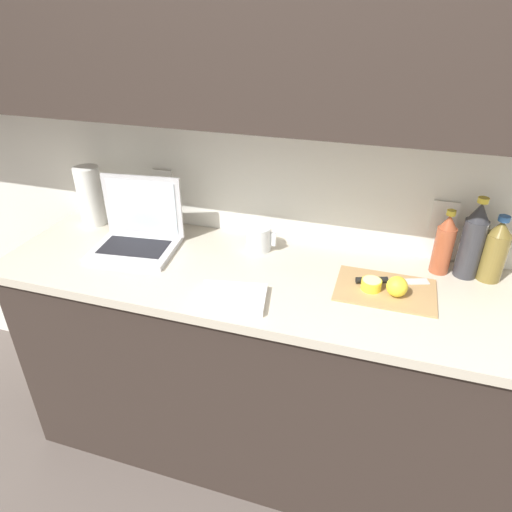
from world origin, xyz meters
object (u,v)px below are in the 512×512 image
at_px(laptop, 138,232).
at_px(measuring_cup, 259,238).
at_px(bottle_green_soda, 495,251).
at_px(lemon_whole_beside, 397,287).
at_px(knife, 380,280).
at_px(bottle_oil_tall, 473,241).
at_px(bottle_water_clear, 444,244).
at_px(paper_towel_roll, 90,196).
at_px(lemon_half_cut, 371,284).
at_px(cutting_board, 385,290).

distance_m(laptop, measuring_cup, 0.48).
bearing_deg(bottle_green_soda, lemon_whole_beside, -144.29).
xyz_separation_m(knife, measuring_cup, (-0.48, 0.12, 0.03)).
bearing_deg(bottle_oil_tall, laptop, -172.86).
height_order(knife, bottle_water_clear, bottle_water_clear).
relative_size(lemon_whole_beside, paper_towel_roll, 0.27).
height_order(lemon_half_cut, lemon_whole_beside, lemon_whole_beside).
distance_m(lemon_half_cut, bottle_green_soda, 0.45).
distance_m(cutting_board, measuring_cup, 0.53).
height_order(laptop, bottle_water_clear, laptop).
height_order(cutting_board, bottle_water_clear, bottle_water_clear).
distance_m(bottle_green_soda, bottle_water_clear, 0.16).
bearing_deg(cutting_board, knife, 122.46).
height_order(knife, lemon_half_cut, lemon_half_cut).
bearing_deg(bottle_green_soda, cutting_board, -150.75).
bearing_deg(paper_towel_roll, knife, -6.07).
relative_size(lemon_half_cut, bottle_oil_tall, 0.23).
xyz_separation_m(cutting_board, lemon_half_cut, (-0.05, -0.01, 0.02)).
height_order(laptop, bottle_green_soda, laptop).
bearing_deg(measuring_cup, cutting_board, -17.27).
bearing_deg(knife, cutting_board, -76.97).
distance_m(laptop, knife, 0.95).
height_order(lemon_whole_beside, bottle_oil_tall, bottle_oil_tall).
bearing_deg(lemon_half_cut, knife, 61.87).
height_order(bottle_green_soda, bottle_water_clear, same).
bearing_deg(laptop, paper_towel_roll, 149.63).
distance_m(bottle_oil_tall, measuring_cup, 0.77).
height_order(measuring_cup, paper_towel_roll, paper_towel_roll).
bearing_deg(lemon_half_cut, bottle_water_clear, 42.49).
xyz_separation_m(lemon_whole_beside, measuring_cup, (-0.53, 0.18, 0.01)).
distance_m(cutting_board, lemon_whole_beside, 0.06).
height_order(lemon_whole_beside, measuring_cup, measuring_cup).
height_order(knife, lemon_whole_beside, lemon_whole_beside).
height_order(cutting_board, paper_towel_roll, paper_towel_roll).
relative_size(laptop, bottle_green_soda, 1.43).
xyz_separation_m(lemon_half_cut, paper_towel_roll, (-1.22, 0.18, 0.10)).
xyz_separation_m(measuring_cup, paper_towel_roll, (-0.76, 0.01, 0.08)).
xyz_separation_m(cutting_board, bottle_oil_tall, (0.26, 0.19, 0.13)).
bearing_deg(bottle_water_clear, laptop, -172.32).
distance_m(bottle_water_clear, paper_towel_roll, 1.44).
xyz_separation_m(bottle_water_clear, paper_towel_roll, (-1.44, -0.02, 0.02)).
bearing_deg(lemon_whole_beside, knife, 131.22).
height_order(cutting_board, lemon_whole_beside, lemon_whole_beside).
bearing_deg(measuring_cup, bottle_green_soda, 2.43).
distance_m(bottle_green_soda, measuring_cup, 0.84).
bearing_deg(bottle_green_soda, paper_towel_roll, -179.13).
xyz_separation_m(bottle_green_soda, measuring_cup, (-0.84, -0.04, -0.06)).
height_order(bottle_oil_tall, measuring_cup, bottle_oil_tall).
relative_size(bottle_water_clear, measuring_cup, 2.04).
bearing_deg(bottle_green_soda, knife, -156.69).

